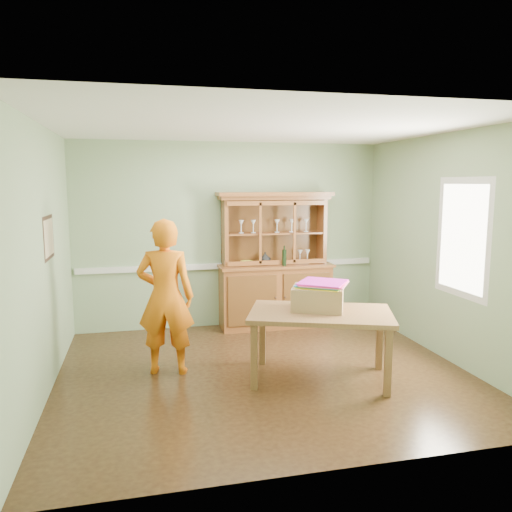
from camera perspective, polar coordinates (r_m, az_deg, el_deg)
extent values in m
plane|color=#4A3117|center=(5.77, 0.89, -13.13)|extent=(4.50, 4.50, 0.00)
plane|color=white|center=(5.40, 0.96, 14.60)|extent=(4.50, 4.50, 0.00)
plane|color=gray|center=(7.36, -2.89, 2.38)|extent=(4.50, 0.00, 4.50)
plane|color=gray|center=(5.34, -23.17, -0.52)|extent=(0.00, 4.00, 4.00)
plane|color=gray|center=(6.36, 21.00, 0.90)|extent=(0.00, 4.00, 4.00)
plane|color=gray|center=(3.55, 8.88, -4.12)|extent=(4.50, 0.00, 4.50)
cube|color=silver|center=(7.40, -2.83, -1.10)|extent=(4.41, 0.05, 0.08)
cube|color=#301C13|center=(5.61, -22.57, 1.96)|extent=(0.03, 0.60, 0.46)
cube|color=#C3B48E|center=(5.61, -22.51, 1.96)|extent=(0.01, 0.52, 0.38)
cube|color=silver|center=(6.08, 22.50, 1.94)|extent=(0.03, 0.96, 1.36)
cube|color=white|center=(6.08, 22.45, 1.94)|extent=(0.01, 0.80, 1.20)
cube|color=brown|center=(7.41, 2.20, -4.64)|extent=(1.62, 0.49, 0.90)
cube|color=brown|center=(7.31, 2.24, -1.09)|extent=(1.67, 0.55, 0.04)
cube|color=#5A3715|center=(7.48, 1.77, 2.90)|extent=(1.53, 0.04, 0.94)
cube|color=brown|center=(7.17, -3.60, 2.66)|extent=(0.05, 0.34, 0.94)
cube|color=brown|center=(7.56, 7.48, 2.89)|extent=(0.05, 0.34, 0.94)
cube|color=brown|center=(7.30, 2.10, 6.68)|extent=(1.62, 0.39, 0.05)
cube|color=brown|center=(7.28, 2.15, 7.10)|extent=(1.69, 0.43, 0.05)
cube|color=brown|center=(7.33, 2.08, 2.61)|extent=(1.42, 0.30, 0.02)
imported|color=#B2B2B7|center=(7.34, 1.05, -0.23)|extent=(0.16, 0.16, 0.17)
imported|color=yellow|center=(7.29, -1.00, -0.78)|extent=(0.19, 0.19, 0.05)
cylinder|color=black|center=(7.17, 3.25, 0.02)|extent=(0.06, 0.06, 0.29)
cube|color=brown|center=(5.41, 7.41, -6.58)|extent=(1.72, 1.37, 0.05)
cube|color=brown|center=(5.21, -0.20, -11.42)|extent=(0.09, 0.09, 0.70)
cube|color=brown|center=(5.90, 0.75, -9.02)|extent=(0.09, 0.09, 0.70)
cube|color=brown|center=(5.22, 14.86, -11.68)|extent=(0.09, 0.09, 0.70)
cube|color=brown|center=(5.91, 13.93, -9.25)|extent=(0.09, 0.09, 0.70)
cube|color=#946F4C|center=(5.46, 7.07, -4.80)|extent=(0.67, 0.62, 0.25)
cube|color=yellow|center=(5.46, 7.51, -3.42)|extent=(0.64, 0.64, 0.01)
cube|color=green|center=(5.46, 7.51, -3.32)|extent=(0.64, 0.64, 0.01)
cube|color=#2F8DE1|center=(5.46, 7.52, -3.23)|extent=(0.64, 0.64, 0.01)
cube|color=pink|center=(5.45, 7.52, -3.14)|extent=(0.64, 0.64, 0.01)
cube|color=#E82373|center=(5.45, 7.52, -3.05)|extent=(0.64, 0.64, 0.01)
cube|color=#C61EAE|center=(5.45, 7.52, -2.95)|extent=(0.64, 0.64, 0.01)
imported|color=orange|center=(5.61, -10.30, -4.62)|extent=(0.71, 0.54, 1.73)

